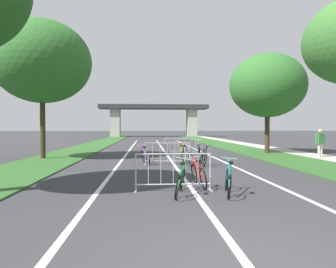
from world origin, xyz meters
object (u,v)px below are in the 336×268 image
Objects in this scene: tree_left_pine_far at (42,62)px; bicycle_yellow_1 at (182,156)px; bicycle_silver_7 at (187,158)px; tree_right_pine_near at (267,86)px; bicycle_green_0 at (180,181)px; crowd_barrier_nearest at (173,172)px; bicycle_orange_3 at (183,149)px; pedestrian_in_red_jacket at (320,140)px; bicycle_black_8 at (204,158)px; crowd_barrier_second at (167,154)px; bicycle_red_2 at (198,175)px; bicycle_purple_6 at (145,157)px; bicycle_white_5 at (199,148)px; crowd_barrier_third at (180,146)px; bicycle_teal_4 at (228,181)px.

tree_left_pine_far is 9.41m from bicycle_yellow_1.
bicycle_yellow_1 is 0.98× the size of bicycle_silver_7.
bicycle_green_0 is (-7.21, -12.16, -4.22)m from tree_right_pine_near.
tree_right_pine_near reaches higher than bicycle_silver_7.
crowd_barrier_nearest reaches higher than bicycle_orange_3.
bicycle_green_0 is 1.00× the size of pedestrian_in_red_jacket.
pedestrian_in_red_jacket is (8.17, 1.91, 0.67)m from bicycle_yellow_1.
bicycle_green_0 is at bearing -55.05° from tree_left_pine_far.
tree_left_pine_far is 4.72× the size of bicycle_black_8.
tree_left_pine_far reaches higher than crowd_barrier_second.
bicycle_purple_6 is (-1.62, 5.70, -0.01)m from bicycle_red_2.
bicycle_white_5 reaches higher than bicycle_yellow_1.
pedestrian_in_red_jacket is (7.68, -3.41, 0.51)m from crowd_barrier_third.
bicycle_black_8 is at bearing -27.99° from bicycle_purple_6.
tree_right_pine_near is at bearing 176.93° from bicycle_orange_3.
crowd_barrier_nearest is (-7.35, -11.62, -4.06)m from tree_right_pine_near.
bicycle_silver_7 is (7.64, -3.49, -5.04)m from tree_left_pine_far.
bicycle_orange_3 reaches higher than bicycle_black_8.
bicycle_green_0 is at bearing -96.19° from crowd_barrier_third.
tree_left_pine_far is 4.59× the size of bicycle_green_0.
bicycle_purple_6 is (-1.05, 0.35, -0.16)m from crowd_barrier_second.
crowd_barrier_nearest is 1.28× the size of bicycle_green_0.
bicycle_teal_4 is (-5.95, -12.20, -4.22)m from tree_right_pine_near.
bicycle_teal_4 is at bearing -146.94° from pedestrian_in_red_jacket.
crowd_barrier_nearest is at bearing -94.68° from bicycle_purple_6.
bicycle_orange_3 is at bearing 86.65° from bicycle_yellow_1.
crowd_barrier_second is 5.39m from bicycle_red_2.
bicycle_silver_7 is 1.02× the size of pedestrian_in_red_jacket.
bicycle_red_2 is (0.80, 0.54, -0.16)m from crowd_barrier_nearest.
bicycle_green_0 reaches higher than bicycle_purple_6.
bicycle_teal_4 reaches higher than bicycle_white_5.
tree_right_pine_near reaches higher than bicycle_white_5.
crowd_barrier_second is 6.03m from crowd_barrier_third.
bicycle_purple_6 is 2.80m from bicycle_black_8.
crowd_barrier_second reaches higher than bicycle_purple_6.
bicycle_red_2 is (-0.19, -5.93, 0.01)m from bicycle_yellow_1.
pedestrian_in_red_jacket is at bearing -60.84° from tree_right_pine_near.
bicycle_red_2 is 4.98m from bicycle_silver_7.
bicycle_yellow_1 is (0.85, 7.01, -0.01)m from bicycle_green_0.
crowd_barrier_third is 1.27× the size of bicycle_silver_7.
tree_right_pine_near is 4.05× the size of bicycle_orange_3.
bicycle_silver_7 reaches higher than bicycle_yellow_1.
bicycle_silver_7 is at bearing -23.34° from crowd_barrier_second.
bicycle_purple_6 is (-8.17, -5.38, -4.23)m from tree_right_pine_near.
tree_right_pine_near is at bearing 50.55° from bicycle_black_8.
bicycle_green_0 reaches higher than bicycle_red_2.
bicycle_yellow_1 is at bearing -18.66° from tree_left_pine_far.
bicycle_teal_4 is at bearing -50.36° from tree_left_pine_far.
bicycle_orange_3 is 8.09m from pedestrian_in_red_jacket.
crowd_barrier_nearest is 1.26× the size of bicycle_silver_7.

